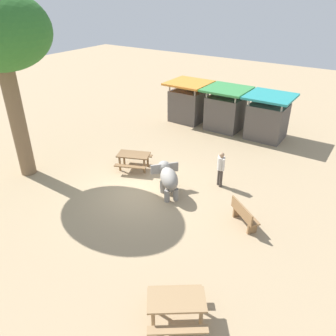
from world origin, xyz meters
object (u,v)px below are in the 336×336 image
object	(u,v)px
person_handler	(221,167)
picnic_table_near	(134,158)
wooden_bench	(244,214)
elephant	(168,177)
market_stall_teal	(267,119)
market_stall_orange	(188,104)
picnic_table_far	(176,304)
market_stall_green	(225,111)

from	to	relation	value
person_handler	picnic_table_near	xyz separation A→B (m)	(-4.12, -0.86, -0.36)
wooden_bench	picnic_table_near	xyz separation A→B (m)	(-6.05, 1.17, 0.12)
person_handler	wooden_bench	bearing A→B (deg)	79.71
elephant	wooden_bench	distance (m)	3.49
elephant	wooden_bench	size ratio (longest dim) A/B	1.25
wooden_bench	market_stall_teal	size ratio (longest dim) A/B	0.54
elephant	picnic_table_near	bearing A→B (deg)	21.32
market_stall_orange	market_stall_teal	world-z (taller)	same
market_stall_orange	elephant	bearing A→B (deg)	-64.77
picnic_table_far	market_stall_orange	bearing A→B (deg)	-96.12
market_stall_teal	person_handler	bearing A→B (deg)	-88.68
market_stall_orange	market_stall_green	xyz separation A→B (m)	(2.60, 0.00, 0.00)
picnic_table_near	market_stall_orange	world-z (taller)	market_stall_orange
market_stall_orange	market_stall_teal	size ratio (longest dim) A/B	1.00
market_stall_teal	picnic_table_near	bearing A→B (deg)	-119.09
market_stall_green	picnic_table_near	bearing A→B (deg)	-100.89
wooden_bench	picnic_table_far	distance (m)	4.76
market_stall_green	person_handler	bearing A→B (deg)	-66.41
person_handler	market_stall_green	world-z (taller)	market_stall_green
person_handler	wooden_bench	distance (m)	2.84
person_handler	picnic_table_far	distance (m)	7.09
picnic_table_near	market_stall_orange	size ratio (longest dim) A/B	0.77
market_stall_teal	picnic_table_far	bearing A→B (deg)	-80.51
wooden_bench	market_stall_green	distance (m)	9.56
elephant	market_stall_green	xyz separation A→B (m)	(-1.21, 8.09, 0.34)
elephant	market_stall_orange	bearing A→B (deg)	-23.44
person_handler	market_stall_green	size ratio (longest dim) A/B	0.64
picnic_table_near	market_stall_teal	bearing A→B (deg)	-141.30
elephant	person_handler	xyz separation A→B (m)	(1.53, 1.80, 0.15)
market_stall_orange	person_handler	bearing A→B (deg)	-49.63
wooden_bench	market_stall_orange	distance (m)	11.07
picnic_table_near	market_stall_green	world-z (taller)	market_stall_green
wooden_bench	market_stall_teal	bearing A→B (deg)	141.68
picnic_table_far	person_handler	bearing A→B (deg)	-108.85
elephant	market_stall_teal	size ratio (longest dim) A/B	0.67
elephant	market_stall_teal	bearing A→B (deg)	-58.43
picnic_table_far	market_stall_teal	xyz separation A→B (m)	(-2.18, 13.07, 0.55)
wooden_bench	market_stall_green	size ratio (longest dim) A/B	0.54
wooden_bench	market_stall_green	bearing A→B (deg)	157.02
elephant	person_handler	bearing A→B (deg)	-89.15
elephant	person_handler	distance (m)	2.37
picnic_table_near	elephant	bearing A→B (deg)	137.78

